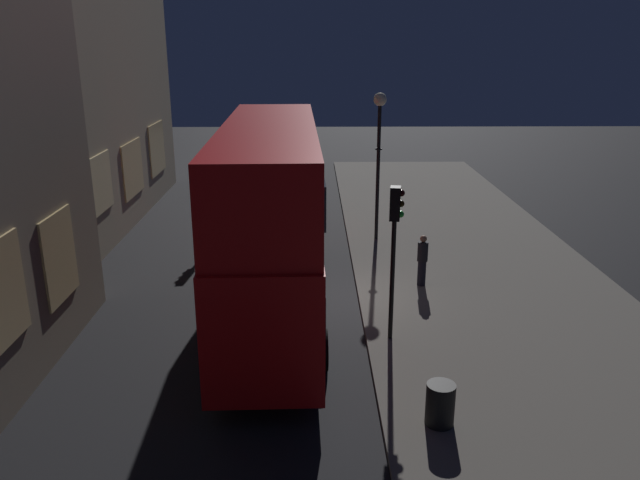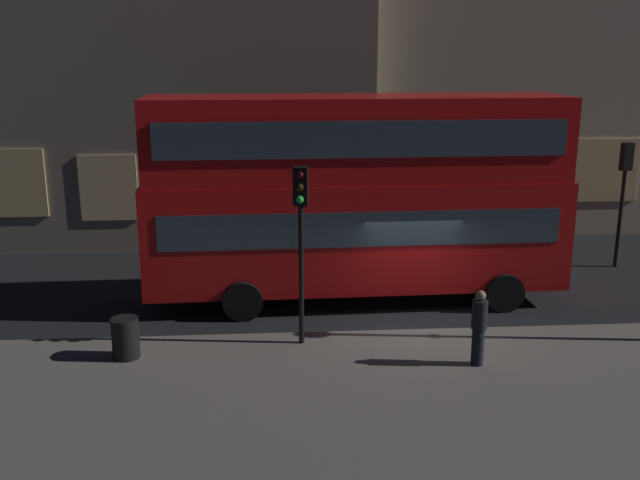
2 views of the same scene
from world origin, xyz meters
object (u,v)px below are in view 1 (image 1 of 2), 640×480
(double_decker_bus, at_px, (271,214))
(street_lamp, at_px, (379,134))
(pedestrian, at_px, (422,260))
(litter_bin, at_px, (440,404))
(traffic_light_near_kerb, at_px, (395,232))
(traffic_light_far_side, at_px, (222,164))

(double_decker_bus, xyz_separation_m, street_lamp, (7.07, -3.68, 1.17))
(street_lamp, distance_m, pedestrian, 6.03)
(double_decker_bus, relative_size, litter_bin, 12.44)
(litter_bin, bearing_deg, traffic_light_near_kerb, 7.72)
(double_decker_bus, distance_m, street_lamp, 8.05)
(litter_bin, bearing_deg, pedestrian, -6.83)
(traffic_light_far_side, height_order, litter_bin, traffic_light_far_side)
(pedestrian, relative_size, litter_bin, 1.85)
(street_lamp, height_order, litter_bin, street_lamp)
(double_decker_bus, height_order, traffic_light_near_kerb, double_decker_bus)
(litter_bin, bearing_deg, street_lamp, 0.24)
(double_decker_bus, distance_m, traffic_light_far_side, 8.99)
(traffic_light_near_kerb, xyz_separation_m, litter_bin, (-3.88, -0.53, -2.49))
(double_decker_bus, bearing_deg, pedestrian, -67.11)
(street_lamp, xyz_separation_m, litter_bin, (-12.57, -0.05, -3.69))
(pedestrian, bearing_deg, street_lamp, 125.87)
(double_decker_bus, bearing_deg, traffic_light_near_kerb, -118.18)
(traffic_light_near_kerb, height_order, pedestrian, traffic_light_near_kerb)
(double_decker_bus, relative_size, pedestrian, 6.74)
(traffic_light_near_kerb, height_order, litter_bin, traffic_light_near_kerb)
(street_lamp, bearing_deg, pedestrian, -169.06)
(pedestrian, distance_m, litter_bin, 7.66)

